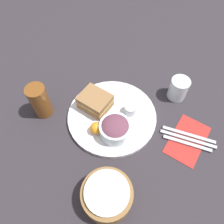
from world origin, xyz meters
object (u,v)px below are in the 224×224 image
(salad_bowl, at_px, (115,128))
(knife, at_px, (188,139))
(spoon, at_px, (187,143))
(drink_glass, at_px, (40,101))
(fork, at_px, (189,135))
(sandwich, at_px, (95,102))
(dressing_cup, at_px, (130,109))
(plate, at_px, (112,116))
(water_glass, at_px, (178,89))
(bread_basket, at_px, (107,195))

(salad_bowl, xyz_separation_m, knife, (-0.23, -0.12, -0.04))
(salad_bowl, distance_m, spoon, 0.26)
(drink_glass, distance_m, fork, 0.55)
(sandwich, distance_m, salad_bowl, 0.14)
(dressing_cup, bearing_deg, plate, 44.18)
(fork, bearing_deg, water_glass, 114.60)
(plate, xyz_separation_m, knife, (-0.28, -0.07, -0.00))
(salad_bowl, bearing_deg, spoon, -155.28)
(plate, relative_size, drink_glass, 2.43)
(bread_basket, distance_m, spoon, 0.33)
(sandwich, bearing_deg, salad_bowl, 155.82)
(salad_bowl, distance_m, bread_basket, 0.22)
(drink_glass, relative_size, bread_basket, 0.90)
(bread_basket, xyz_separation_m, water_glass, (-0.01, -0.48, 0.01))
(sandwich, distance_m, spoon, 0.36)
(water_glass, bearing_deg, sandwich, 44.14)
(drink_glass, relative_size, knife, 0.69)
(knife, xyz_separation_m, water_glass, (0.12, -0.16, 0.04))
(drink_glass, bearing_deg, sandwich, -143.26)
(sandwich, distance_m, knife, 0.36)
(salad_bowl, distance_m, dressing_cup, 0.11)
(knife, relative_size, spoon, 1.17)
(knife, bearing_deg, fork, 90.00)
(salad_bowl, height_order, water_glass, water_glass)
(spoon, bearing_deg, fork, 90.00)
(dressing_cup, bearing_deg, fork, -170.77)
(dressing_cup, xyz_separation_m, spoon, (-0.23, -0.00, -0.03))
(sandwich, height_order, fork, sandwich)
(bread_basket, bearing_deg, spoon, -114.07)
(plate, height_order, knife, plate)
(sandwich, distance_m, fork, 0.36)
(dressing_cup, relative_size, spoon, 0.27)
(salad_bowl, height_order, spoon, salad_bowl)
(drink_glass, xyz_separation_m, fork, (-0.51, -0.21, -0.06))
(fork, bearing_deg, spoon, -90.00)
(plate, bearing_deg, drink_glass, 27.05)
(plate, bearing_deg, sandwich, 0.77)
(plate, relative_size, bread_basket, 2.18)
(bread_basket, relative_size, knife, 0.77)
(salad_bowl, relative_size, spoon, 0.65)
(drink_glass, distance_m, knife, 0.55)
(drink_glass, xyz_separation_m, water_glass, (-0.40, -0.35, -0.02))
(plate, bearing_deg, salad_bowl, 130.95)
(salad_bowl, relative_size, fork, 0.59)
(dressing_cup, height_order, water_glass, water_glass)
(fork, height_order, water_glass, water_glass)
(bread_basket, xyz_separation_m, spoon, (-0.14, -0.30, -0.03))
(salad_bowl, relative_size, dressing_cup, 2.41)
(plate, relative_size, water_glass, 3.75)
(bread_basket, bearing_deg, plate, -59.85)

